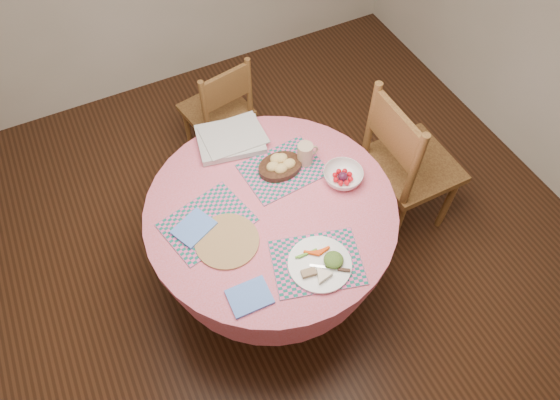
% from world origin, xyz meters
% --- Properties ---
extents(ground, '(4.00, 4.00, 0.00)m').
position_xyz_m(ground, '(0.00, 0.00, 0.00)').
color(ground, '#331C0F').
rests_on(ground, ground).
extents(room_envelope, '(4.01, 4.01, 2.71)m').
position_xyz_m(room_envelope, '(0.00, 0.00, 1.71)').
color(room_envelope, silver).
rests_on(room_envelope, ground).
extents(dining_table, '(1.24, 1.24, 0.75)m').
position_xyz_m(dining_table, '(0.00, 0.00, 0.56)').
color(dining_table, '#DB6687').
rests_on(dining_table, ground).
extents(chair_right, '(0.46, 0.49, 1.04)m').
position_xyz_m(chair_right, '(0.88, 0.06, 0.54)').
color(chair_right, brown).
rests_on(chair_right, ground).
extents(chair_back, '(0.46, 0.45, 0.85)m').
position_xyz_m(chair_back, '(0.12, 1.03, 0.44)').
color(chair_back, brown).
rests_on(chair_back, ground).
extents(placemat_front, '(0.47, 0.40, 0.01)m').
position_xyz_m(placemat_front, '(0.05, -0.37, 0.75)').
color(placemat_front, '#116152').
rests_on(placemat_front, dining_table).
extents(placemat_left, '(0.46, 0.39, 0.01)m').
position_xyz_m(placemat_left, '(-0.31, 0.05, 0.75)').
color(placemat_left, '#116152').
rests_on(placemat_left, dining_table).
extents(placemat_back, '(0.42, 0.33, 0.01)m').
position_xyz_m(placemat_back, '(0.16, 0.18, 0.75)').
color(placemat_back, '#116152').
rests_on(placemat_back, dining_table).
extents(wicker_trivet, '(0.30, 0.30, 0.01)m').
position_xyz_m(wicker_trivet, '(-0.27, -0.08, 0.76)').
color(wicker_trivet, olive).
rests_on(wicker_trivet, dining_table).
extents(napkin_near, '(0.18, 0.14, 0.01)m').
position_xyz_m(napkin_near, '(-0.29, -0.38, 0.76)').
color(napkin_near, '#5682DE').
rests_on(napkin_near, dining_table).
extents(napkin_far, '(0.22, 0.20, 0.01)m').
position_xyz_m(napkin_far, '(-0.38, 0.05, 0.76)').
color(napkin_far, '#5682DE').
rests_on(napkin_far, placemat_left).
extents(dinner_plate, '(0.29, 0.29, 0.05)m').
position_xyz_m(dinner_plate, '(0.06, -0.39, 0.77)').
color(dinner_plate, white).
rests_on(dinner_plate, placemat_front).
extents(bread_bowl, '(0.23, 0.23, 0.08)m').
position_xyz_m(bread_bowl, '(0.15, 0.19, 0.79)').
color(bread_bowl, black).
rests_on(bread_bowl, placemat_back).
extents(latte_mug, '(0.12, 0.08, 0.12)m').
position_xyz_m(latte_mug, '(0.28, 0.18, 0.82)').
color(latte_mug, tan).
rests_on(latte_mug, placemat_back).
extents(fruit_bowl, '(0.23, 0.23, 0.06)m').
position_xyz_m(fruit_bowl, '(0.40, -0.01, 0.78)').
color(fruit_bowl, white).
rests_on(fruit_bowl, dining_table).
extents(newspaper_stack, '(0.39, 0.33, 0.04)m').
position_xyz_m(newspaper_stack, '(-0.01, 0.48, 0.78)').
color(newspaper_stack, silver).
rests_on(newspaper_stack, dining_table).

